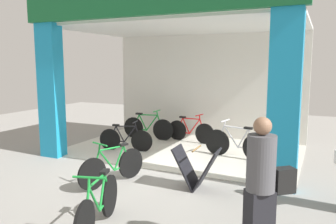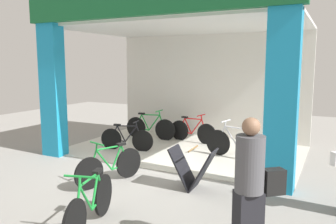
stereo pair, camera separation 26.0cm
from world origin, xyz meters
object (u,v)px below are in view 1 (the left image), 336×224
object	(u,v)px
bicycle_inside_2	(125,139)
bicycle_parked_1	(98,206)
bicycle_inside_0	(236,144)
pedestrian_0	(262,186)
bicycle_inside_3	(148,128)
sandwich_board_sign	(196,168)
bicycle_parked_0	(113,167)
bicycle_inside_1	(191,131)

from	to	relation	value
bicycle_inside_2	bicycle_parked_1	xyz separation A→B (m)	(1.96, -3.85, 0.03)
bicycle_inside_0	pedestrian_0	size ratio (longest dim) A/B	0.97
bicycle_inside_3	sandwich_board_sign	world-z (taller)	bicycle_inside_3
bicycle_inside_0	bicycle_parked_0	world-z (taller)	bicycle_inside_0
bicycle_inside_2	pedestrian_0	xyz separation A→B (m)	(4.10, -3.57, 0.55)
bicycle_parked_0	pedestrian_0	world-z (taller)	pedestrian_0
sandwich_board_sign	pedestrian_0	bearing A→B (deg)	-50.77
bicycle_inside_2	bicycle_parked_0	xyz separation A→B (m)	(1.09, -2.22, 0.02)
bicycle_inside_3	sandwich_board_sign	distance (m)	4.30
bicycle_inside_3	pedestrian_0	xyz separation A→B (m)	(4.23, -5.07, 0.51)
bicycle_inside_3	bicycle_parked_1	bearing A→B (deg)	-68.60
bicycle_inside_3	bicycle_parked_0	world-z (taller)	bicycle_inside_3
sandwich_board_sign	pedestrian_0	size ratio (longest dim) A/B	0.50
bicycle_parked_1	pedestrian_0	xyz separation A→B (m)	(2.13, 0.28, 0.53)
bicycle_parked_0	sandwich_board_sign	xyz separation A→B (m)	(1.55, 0.42, 0.05)
bicycle_inside_1	bicycle_inside_2	world-z (taller)	bicycle_inside_1
bicycle_inside_2	sandwich_board_sign	world-z (taller)	bicycle_inside_2
sandwich_board_sign	pedestrian_0	distance (m)	2.35
bicycle_inside_1	bicycle_parked_0	distance (m)	3.89
bicycle_inside_1	pedestrian_0	distance (m)	6.02
bicycle_parked_0	bicycle_parked_1	distance (m)	1.85
sandwich_board_sign	bicycle_inside_1	bearing A→B (deg)	112.65
bicycle_inside_2	bicycle_inside_3	xyz separation A→B (m)	(-0.13, 1.50, 0.04)
bicycle_inside_2	pedestrian_0	size ratio (longest dim) A/B	0.85
bicycle_parked_1	bicycle_inside_2	bearing A→B (deg)	117.01
bicycle_inside_1	bicycle_inside_2	size ratio (longest dim) A/B	1.06
bicycle_inside_2	bicycle_parked_0	bearing A→B (deg)	-63.72
bicycle_inside_0	bicycle_inside_1	bearing A→B (deg)	145.13
bicycle_inside_1	bicycle_parked_0	world-z (taller)	bicycle_inside_1
bicycle_inside_0	bicycle_inside_1	xyz separation A→B (m)	(-1.62, 1.13, -0.03)
bicycle_inside_2	sandwich_board_sign	distance (m)	3.19
bicycle_parked_0	bicycle_parked_1	size ratio (longest dim) A/B	0.96
bicycle_inside_3	bicycle_parked_0	distance (m)	3.91
bicycle_inside_2	pedestrian_0	world-z (taller)	pedestrian_0
bicycle_inside_0	bicycle_inside_1	size ratio (longest dim) A/B	1.08
bicycle_inside_0	sandwich_board_sign	distance (m)	2.34
bicycle_inside_2	bicycle_parked_1	world-z (taller)	bicycle_parked_1
bicycle_inside_3	pedestrian_0	distance (m)	6.63
bicycle_inside_0	bicycle_parked_0	size ratio (longest dim) A/B	1.11
bicycle_inside_2	bicycle_inside_0	bearing A→B (deg)	10.83
pedestrian_0	bicycle_inside_2	bearing A→B (deg)	138.89
bicycle_inside_2	bicycle_inside_3	bearing A→B (deg)	95.10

